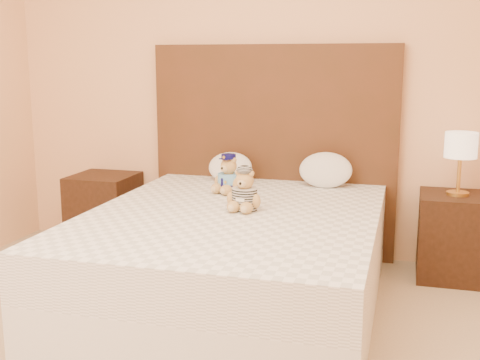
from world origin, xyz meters
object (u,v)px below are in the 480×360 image
nightstand_right (454,237)px  pillow_left (230,166)px  bed (234,258)px  nightstand_left (105,211)px  teddy_prisoner (245,190)px  teddy_police (229,174)px  lamp (461,148)px  pillow_right (326,168)px

nightstand_right → pillow_left: pillow_left is taller
bed → nightstand_right: same height
nightstand_left → teddy_prisoner: (1.30, -0.75, 0.39)m
teddy_prisoner → teddy_police: bearing=124.0°
bed → teddy_prisoner: bearing=42.0°
lamp → teddy_police: (-1.42, -0.33, -0.17)m
teddy_police → nightstand_right: bearing=36.8°
lamp → nightstand_left: bearing=180.0°
teddy_police → pillow_left: 0.37m
teddy_prisoner → nightstand_right: bearing=38.6°
teddy_prisoner → nightstand_left: bearing=156.5°
teddy_prisoner → pillow_right: bearing=72.3°
nightstand_right → pillow_left: bearing=178.9°
nightstand_left → teddy_police: 1.20m
nightstand_left → teddy_prisoner: bearing=-30.0°
nightstand_left → lamp: (2.50, 0.00, 0.57)m
nightstand_left → nightstand_right: 2.50m
bed → lamp: 1.59m
lamp → teddy_prisoner: size_ratio=1.67×
teddy_police → nightstand_left: bearing=-173.1°
bed → pillow_right: bearing=64.0°
nightstand_right → teddy_prisoner: (-1.20, -0.75, 0.39)m
nightstand_right → teddy_police: teddy_police is taller
nightstand_right → teddy_prisoner: size_ratio=2.29×
nightstand_left → lamp: 2.56m
bed → pillow_right: (0.40, 0.83, 0.40)m
bed → pillow_left: size_ratio=6.34×
nightstand_right → pillow_right: bearing=178.0°
nightstand_left → nightstand_right: bearing=0.0°
bed → lamp: (1.25, 0.80, 0.57)m
bed → teddy_prisoner: teddy_prisoner is taller
lamp → pillow_left: 1.53m
pillow_left → pillow_right: bearing=0.0°
nightstand_right → teddy_prisoner: 1.47m
nightstand_right → lamp: size_ratio=1.38×
teddy_prisoner → pillow_left: size_ratio=0.76×
pillow_right → pillow_left: bearing=180.0°
nightstand_right → nightstand_left: bearing=180.0°
teddy_police → teddy_prisoner: size_ratio=1.03×
nightstand_left → pillow_left: (0.98, 0.03, 0.39)m
nightstand_right → bed: bearing=-147.4°
teddy_police → teddy_prisoner: bearing=-38.7°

